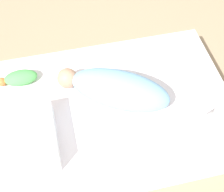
# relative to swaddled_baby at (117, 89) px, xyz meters

# --- Properties ---
(ground_plane) EXTENTS (12.00, 12.00, 0.00)m
(ground_plane) POSITION_rel_swaddled_baby_xyz_m (0.07, 0.02, -0.31)
(ground_plane) COLOR #9E8466
(bed_mattress) EXTENTS (1.26, 0.79, 0.23)m
(bed_mattress) POSITION_rel_swaddled_baby_xyz_m (0.07, 0.02, -0.20)
(bed_mattress) COLOR white
(bed_mattress) RESTS_ON ground_plane
(swaddled_baby) EXTENTS (0.54, 0.41, 0.17)m
(swaddled_baby) POSITION_rel_swaddled_baby_xyz_m (0.00, 0.00, 0.00)
(swaddled_baby) COLOR #7FB7E5
(swaddled_baby) RESTS_ON bed_mattress
(pillow) EXTENTS (0.37, 0.30, 0.11)m
(pillow) POSITION_rel_swaddled_baby_xyz_m (0.50, 0.16, -0.03)
(pillow) COLOR white
(pillow) RESTS_ON bed_mattress
(bunny_plush) EXTENTS (0.21, 0.21, 0.40)m
(bunny_plush) POSITION_rel_swaddled_baby_xyz_m (-0.36, 0.35, 0.06)
(bunny_plush) COLOR white
(bunny_plush) RESTS_ON bed_mattress
(turtle_plush) EXTENTS (0.20, 0.09, 0.06)m
(turtle_plush) POSITION_rel_swaddled_baby_xyz_m (0.46, -0.21, -0.05)
(turtle_plush) COLOR #51B756
(turtle_plush) RESTS_ON bed_mattress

